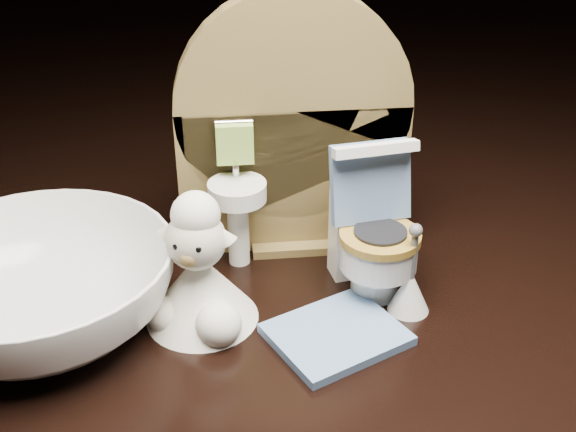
% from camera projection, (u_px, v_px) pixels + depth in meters
% --- Properties ---
extents(backdrop_panel, '(0.13, 0.05, 0.15)m').
position_uv_depth(backdrop_panel, '(292.00, 141.00, 0.40)').
color(backdrop_panel, brown).
rests_on(backdrop_panel, ground).
extents(toy_toilet, '(0.05, 0.06, 0.08)m').
position_uv_depth(toy_toilet, '(372.00, 237.00, 0.38)').
color(toy_toilet, white).
rests_on(toy_toilet, ground).
extents(bath_mat, '(0.08, 0.07, 0.00)m').
position_uv_depth(bath_mat, '(336.00, 334.00, 0.35)').
color(bath_mat, '#6080AD').
rests_on(bath_mat, ground).
extents(toilet_brush, '(0.02, 0.02, 0.05)m').
position_uv_depth(toilet_brush, '(410.00, 288.00, 0.37)').
color(toilet_brush, white).
rests_on(toilet_brush, ground).
extents(plush_lamb, '(0.06, 0.06, 0.07)m').
position_uv_depth(plush_lamb, '(199.00, 278.00, 0.36)').
color(plush_lamb, white).
rests_on(plush_lamb, ground).
extents(ceramic_bowl, '(0.15, 0.15, 0.04)m').
position_uv_depth(ceramic_bowl, '(39.00, 290.00, 0.35)').
color(ceramic_bowl, white).
rests_on(ceramic_bowl, ground).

